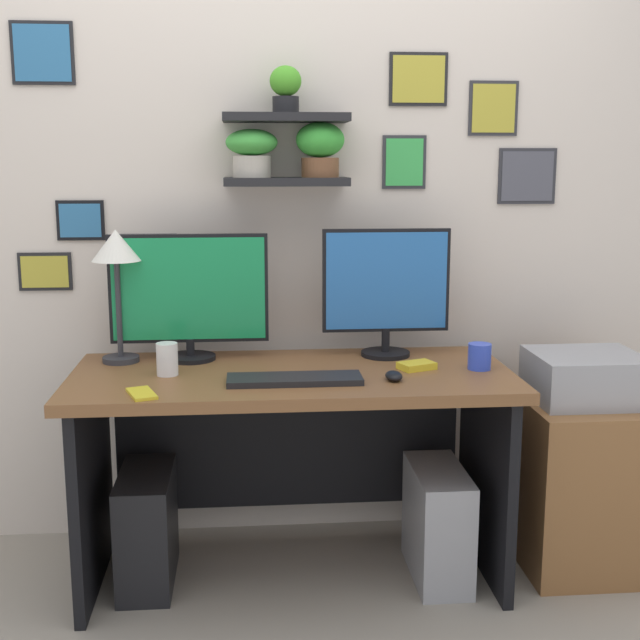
{
  "coord_description": "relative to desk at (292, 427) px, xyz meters",
  "views": [
    {
      "loc": [
        -0.15,
        -2.78,
        1.46
      ],
      "look_at": [
        0.1,
        0.05,
        0.92
      ],
      "focal_mm": 47.15,
      "sensor_mm": 36.0,
      "label": 1
    }
  ],
  "objects": [
    {
      "name": "scissors_tray",
      "position": [
        0.43,
        -0.05,
        0.23
      ],
      "size": [
        0.14,
        0.12,
        0.02
      ],
      "primitive_type": "cube",
      "rotation": [
        0.0,
        0.0,
        0.38
      ],
      "color": "yellow",
      "rests_on": "desk"
    },
    {
      "name": "desk_lamp",
      "position": [
        -0.6,
        0.14,
        0.59
      ],
      "size": [
        0.17,
        0.17,
        0.47
      ],
      "color": "#2D2D33",
      "rests_on": "desk"
    },
    {
      "name": "drawer_cabinet",
      "position": [
        1.05,
        -0.03,
        -0.23
      ],
      "size": [
        0.44,
        0.5,
        0.62
      ],
      "primitive_type": "cube",
      "color": "brown",
      "rests_on": "ground"
    },
    {
      "name": "ground_plane",
      "position": [
        0.0,
        -0.05,
        -0.54
      ],
      "size": [
        8.0,
        8.0,
        0.0
      ],
      "primitive_type": "plane",
      "color": "gray"
    },
    {
      "name": "computer_tower_right",
      "position": [
        0.51,
        -0.1,
        -0.34
      ],
      "size": [
        0.18,
        0.4,
        0.4
      ],
      "primitive_type": "cube",
      "color": "#99999E",
      "rests_on": "ground"
    },
    {
      "name": "coffee_mug",
      "position": [
        0.65,
        -0.07,
        0.26
      ],
      "size": [
        0.08,
        0.08,
        0.09
      ],
      "primitive_type": "cylinder",
      "color": "blue",
      "rests_on": "desk"
    },
    {
      "name": "water_cup",
      "position": [
        -0.42,
        -0.06,
        0.27
      ],
      "size": [
        0.07,
        0.07,
        0.11
      ],
      "primitive_type": "cylinder",
      "color": "white",
      "rests_on": "desk"
    },
    {
      "name": "computer_mouse",
      "position": [
        0.33,
        -0.2,
        0.23
      ],
      "size": [
        0.06,
        0.09,
        0.03
      ],
      "primitive_type": "ellipsoid",
      "color": "black",
      "rests_on": "desk"
    },
    {
      "name": "monitor_left",
      "position": [
        -0.36,
        0.16,
        0.45
      ],
      "size": [
        0.57,
        0.18,
        0.45
      ],
      "color": "black",
      "rests_on": "desk"
    },
    {
      "name": "cell_phone",
      "position": [
        -0.48,
        -0.3,
        0.22
      ],
      "size": [
        0.11,
        0.16,
        0.01
      ],
      "primitive_type": "cube",
      "rotation": [
        0.0,
        0.0,
        0.34
      ],
      "color": "yellow",
      "rests_on": "desk"
    },
    {
      "name": "computer_tower_left",
      "position": [
        -0.51,
        -0.05,
        -0.34
      ],
      "size": [
        0.18,
        0.4,
        0.4
      ],
      "primitive_type": "cube",
      "color": "black",
      "rests_on": "ground"
    },
    {
      "name": "printer",
      "position": [
        1.05,
        -0.03,
        0.17
      ],
      "size": [
        0.38,
        0.34,
        0.17
      ],
      "primitive_type": "cube",
      "color": "#9E9EA3",
      "rests_on": "drawer_cabinet"
    },
    {
      "name": "monitor_right",
      "position": [
        0.36,
        0.16,
        0.47
      ],
      "size": [
        0.47,
        0.18,
        0.47
      ],
      "color": "black",
      "rests_on": "desk"
    },
    {
      "name": "back_wall_assembly",
      "position": [
        0.0,
        0.38,
        0.82
      ],
      "size": [
        4.4,
        0.24,
        2.7
      ],
      "color": "beige",
      "rests_on": "ground"
    },
    {
      "name": "desk",
      "position": [
        0.0,
        0.0,
        0.0
      ],
      "size": [
        1.51,
        0.68,
        0.75
      ],
      "color": "brown",
      "rests_on": "ground"
    },
    {
      "name": "keyboard",
      "position": [
        -0.0,
        -0.19,
        0.22
      ],
      "size": [
        0.44,
        0.14,
        0.02
      ],
      "primitive_type": "cube",
      "color": "black",
      "rests_on": "desk"
    }
  ]
}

